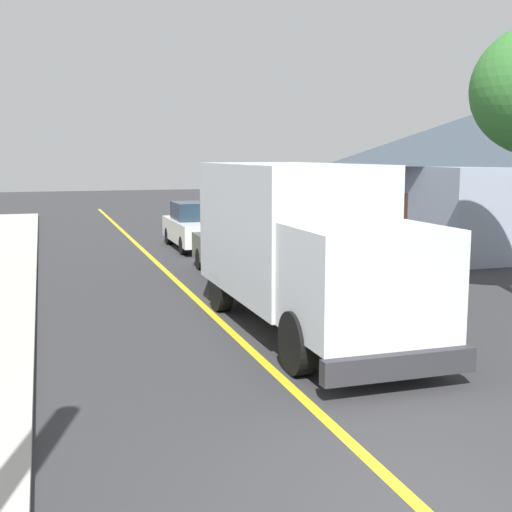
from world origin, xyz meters
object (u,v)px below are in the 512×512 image
parked_car_near (239,248)px  house_across_street (494,173)px  box_truck (300,239)px  parked_car_mid (197,227)px

parked_car_near → house_across_street: 11.44m
box_truck → parked_car_near: size_ratio=1.63×
parked_car_mid → house_across_street: house_across_street is taller
box_truck → parked_car_mid: bearing=87.0°
parked_car_near → parked_car_mid: same height
box_truck → house_across_street: 14.61m
house_across_street → box_truck: bearing=-140.5°
parked_car_near → house_across_street: (10.78, 3.34, 1.89)m
box_truck → house_across_street: house_across_street is taller
box_truck → house_across_street: (11.25, 9.27, 0.92)m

